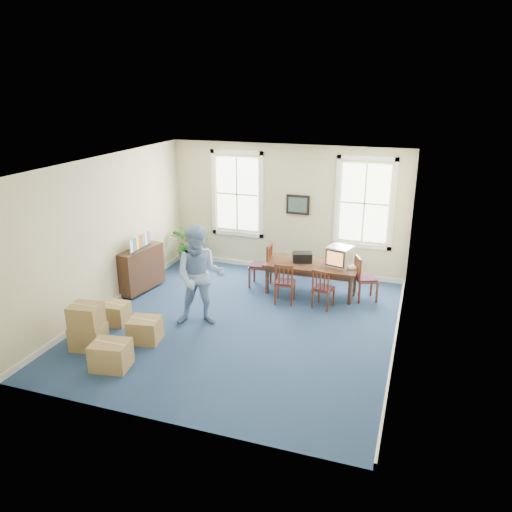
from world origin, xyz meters
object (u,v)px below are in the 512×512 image
(crt_tv, at_px, (340,256))
(potted_plant, at_px, (193,245))
(conference_table, at_px, (311,278))
(credenza, at_px, (142,271))
(man, at_px, (200,276))
(chair_near_left, at_px, (285,282))
(cardboard_boxes, at_px, (101,325))

(crt_tv, relative_size, potted_plant, 0.46)
(conference_table, distance_m, credenza, 3.89)
(crt_tv, relative_size, man, 0.27)
(conference_table, height_order, potted_plant, potted_plant)
(chair_near_left, height_order, credenza, credenza)
(chair_near_left, height_order, cardboard_boxes, chair_near_left)
(credenza, relative_size, potted_plant, 1.04)
(chair_near_left, relative_size, credenza, 0.76)
(man, relative_size, credenza, 1.64)
(crt_tv, xyz_separation_m, cardboard_boxes, (-3.65, -3.73, -0.49))
(conference_table, xyz_separation_m, cardboard_boxes, (-3.03, -3.68, 0.09))
(man, bearing_deg, potted_plant, 99.08)
(man, height_order, credenza, man)
(man, xyz_separation_m, potted_plant, (-1.56, 2.90, -0.42))
(crt_tv, height_order, potted_plant, potted_plant)
(credenza, height_order, cardboard_boxes, credenza)
(crt_tv, bearing_deg, cardboard_boxes, -118.22)
(man, xyz_separation_m, credenza, (-1.98, 1.07, -0.53))
(conference_table, relative_size, chair_near_left, 2.22)
(cardboard_boxes, bearing_deg, chair_near_left, 48.77)
(crt_tv, relative_size, credenza, 0.44)
(conference_table, bearing_deg, crt_tv, 4.40)
(chair_near_left, distance_m, man, 2.08)
(conference_table, height_order, chair_near_left, chair_near_left)
(chair_near_left, xyz_separation_m, potted_plant, (-2.86, 1.37, 0.13))
(potted_plant, bearing_deg, credenza, -102.94)
(crt_tv, distance_m, cardboard_boxes, 5.24)
(man, bearing_deg, crt_tv, 25.11)
(credenza, relative_size, cardboard_boxes, 0.79)
(man, distance_m, cardboard_boxes, 2.02)
(conference_table, bearing_deg, man, -127.72)
(crt_tv, distance_m, chair_near_left, 1.37)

